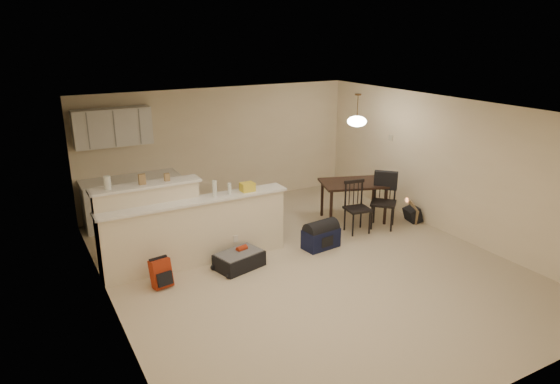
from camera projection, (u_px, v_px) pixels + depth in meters
room at (308, 191)px, 7.68m from camera, size 7.00×7.02×2.50m
breakfast_bar at (180, 229)px, 7.89m from camera, size 3.08×0.58×1.39m
upper_cabinets at (112, 127)px, 9.23m from camera, size 1.40×0.34×0.70m
kitchen_counter at (132, 201)px, 9.66m from camera, size 1.80×0.60×0.90m
thermostat at (391, 138)px, 10.27m from camera, size 0.02×0.12×0.12m
jar at (107, 183)px, 7.27m from camera, size 0.10×0.10×0.20m
cereal_box at (142, 179)px, 7.51m from camera, size 0.10×0.07×0.16m
small_box at (167, 177)px, 7.69m from camera, size 0.08×0.06×0.12m
bottle_a at (215, 189)px, 7.90m from camera, size 0.07×0.07×0.26m
bottle_b at (230, 189)px, 8.03m from camera, size 0.06×0.06×0.18m
bag_lump at (247, 187)px, 8.18m from camera, size 0.22×0.18×0.14m
dining_table at (354, 187)px, 9.76m from camera, size 1.46×1.20×0.78m
pendant_lamp at (357, 121)px, 9.36m from camera, size 0.36×0.36×0.62m
dining_chair_near at (358, 208)px, 9.22m from camera, size 0.48×0.46×0.97m
dining_chair_far at (383, 202)px, 9.44m from camera, size 0.63×0.63×1.04m
suitcase at (239, 260)px, 7.93m from camera, size 0.83×0.64×0.25m
red_backpack at (161, 273)px, 7.32m from camera, size 0.31×0.22×0.42m
navy_duffel at (321, 238)px, 8.65m from camera, size 0.66×0.41×0.34m
black_daypack at (413, 215)px, 9.85m from camera, size 0.29×0.36×0.28m
cardboard_sheet at (413, 213)px, 9.83m from camera, size 0.19×0.43×0.35m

